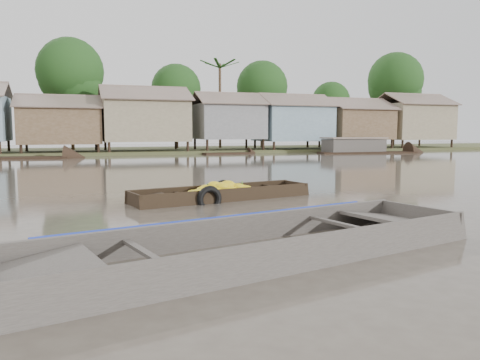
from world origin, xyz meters
name	(u,v)px	position (x,y,z in m)	size (l,w,h in m)	color
ground	(226,225)	(0.00, 0.00, 0.00)	(120.00, 120.00, 0.00)	#4D453B
riverbank	(147,116)	(3.03, 31.86, 3.07)	(120.00, 12.47, 10.22)	#384723
banana_boat	(220,195)	(0.89, 3.35, 0.13)	(5.15, 2.21, 0.71)	black
viewer_boat	(259,253)	(-0.23, -2.33, 0.06)	(7.51, 3.48, 0.59)	#413C37
distant_boats	(279,152)	(11.84, 24.09, 0.22)	(47.24, 15.91, 1.38)	black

